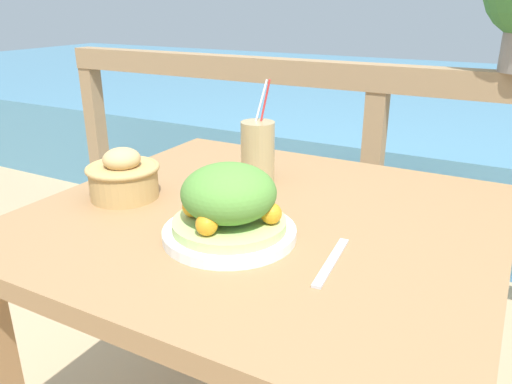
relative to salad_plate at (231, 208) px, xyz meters
The scene contains 7 objects.
patio_table 0.22m from the salad_plate, 91.96° to the left, with size 0.96×0.89×0.74m.
railing_fence 0.99m from the salad_plate, 90.27° to the left, with size 2.80×0.08×0.96m.
sea_backdrop 3.53m from the salad_plate, 90.08° to the left, with size 12.00×4.00×0.51m.
salad_plate is the anchor object (origin of this frame).
drink_glass 0.32m from the salad_plate, 109.51° to the left, with size 0.08×0.08×0.25m.
bread_basket 0.33m from the salad_plate, 168.49° to the left, with size 0.17×0.17×0.12m.
fork 0.21m from the salad_plate, ahead, with size 0.03×0.18×0.00m.
Camera 1 is at (0.45, -0.86, 1.16)m, focal length 35.00 mm.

